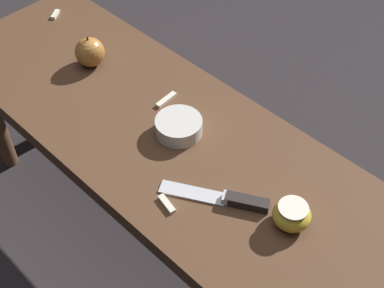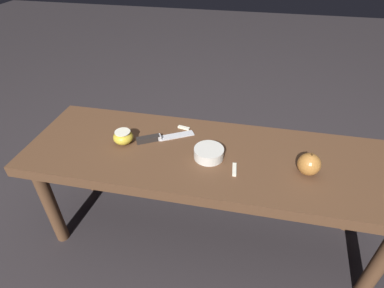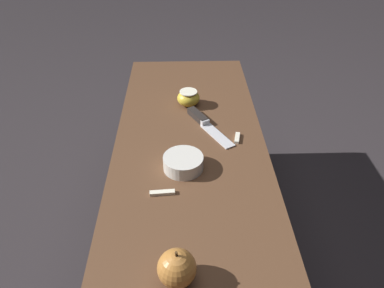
# 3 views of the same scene
# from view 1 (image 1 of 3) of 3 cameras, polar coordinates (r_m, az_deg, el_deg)

# --- Properties ---
(ground_plane) EXTENTS (8.00, 8.00, 0.00)m
(ground_plane) POSITION_cam_1_polar(r_m,az_deg,el_deg) (1.51, -1.65, -10.85)
(ground_plane) COLOR #2D282B
(wooden_bench) EXTENTS (1.32, 0.42, 0.44)m
(wooden_bench) POSITION_cam_1_polar(r_m,az_deg,el_deg) (1.20, -2.04, -1.02)
(wooden_bench) COLOR brown
(wooden_bench) RESTS_ON ground_plane
(knife) EXTENTS (0.20, 0.13, 0.02)m
(knife) POSITION_cam_1_polar(r_m,az_deg,el_deg) (1.04, 4.12, -5.91)
(knife) COLOR silver
(knife) RESTS_ON wooden_bench
(apple_whole) EXTENTS (0.07, 0.07, 0.08)m
(apple_whole) POSITION_cam_1_polar(r_m,az_deg,el_deg) (1.35, -10.85, 9.61)
(apple_whole) COLOR #B27233
(apple_whole) RESTS_ON wooden_bench
(apple_cut) EXTENTS (0.07, 0.07, 0.05)m
(apple_cut) POSITION_cam_1_polar(r_m,az_deg,el_deg) (1.01, 10.59, -7.44)
(apple_cut) COLOR gold
(apple_cut) RESTS_ON wooden_bench
(apple_slice_near_knife) EXTENTS (0.02, 0.06, 0.01)m
(apple_slice_near_knife) POSITION_cam_1_polar(r_m,az_deg,el_deg) (1.24, -2.77, 4.75)
(apple_slice_near_knife) COLOR white
(apple_slice_near_knife) RESTS_ON wooden_bench
(apple_slice_center) EXTENTS (0.03, 0.04, 0.01)m
(apple_slice_center) POSITION_cam_1_polar(r_m,az_deg,el_deg) (1.56, -14.38, 13.26)
(apple_slice_center) COLOR white
(apple_slice_center) RESTS_ON wooden_bench
(apple_slice_near_bowl) EXTENTS (0.05, 0.02, 0.01)m
(apple_slice_near_bowl) POSITION_cam_1_polar(r_m,az_deg,el_deg) (1.04, -2.71, -6.40)
(apple_slice_near_bowl) COLOR white
(apple_slice_near_bowl) RESTS_ON wooden_bench
(bowl) EXTENTS (0.10, 0.10, 0.04)m
(bowl) POSITION_cam_1_polar(r_m,az_deg,el_deg) (1.16, -1.51, 1.94)
(bowl) COLOR silver
(bowl) RESTS_ON wooden_bench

